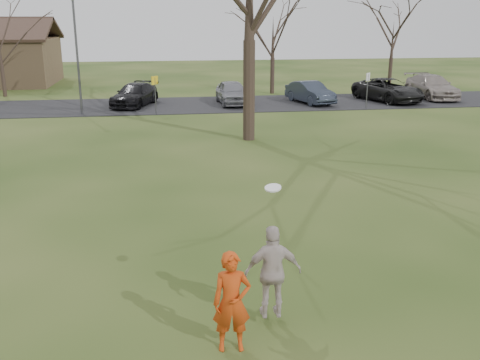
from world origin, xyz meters
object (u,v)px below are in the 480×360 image
Objects in this scene: car_7 at (432,87)px; car_6 at (388,90)px; car_4 at (232,92)px; player_defender at (232,302)px; catching_play at (273,272)px; car_5 at (310,92)px; lamp_post at (76,40)px; car_3 at (135,95)px.

car_6 is at bearing -164.08° from car_7.
car_6 is at bearing -3.41° from car_4.
catching_play reaches higher than player_defender.
lamp_post is at bearing 172.43° from car_5.
player_defender is 0.38× the size of car_3.
player_defender is 1.04m from catching_play.
car_7 is at bearing 8.00° from lamp_post.
catching_play is at bearing -121.11° from car_7.
car_3 is at bearing 43.00° from lamp_post.
player_defender is 0.42× the size of car_5.
lamp_post reaches higher than car_6.
player_defender is at bearing -124.18° from car_5.
car_7 is at bearing 60.40° from player_defender.
car_4 is 0.82× the size of car_6.
car_7 is (3.37, 0.91, 0.03)m from car_6.
car_5 is 0.79× the size of car_7.
car_3 is 0.88× the size of car_6.
catching_play is 23.24m from lamp_post.
car_5 is (10.58, -0.57, 0.01)m from car_3.
car_6 is at bearing 63.07° from catching_play.
catching_play is (-12.39, -24.40, 0.24)m from car_6.
car_6 is (13.19, 25.06, -0.10)m from player_defender.
car_7 reaches higher than car_5.
car_7 is (8.44, 1.05, 0.08)m from car_5.
car_5 is at bearing 8.56° from lamp_post.
car_3 is at bearing -177.74° from car_7.
lamp_post reaches higher than car_5.
car_4 is (3.36, 25.25, -0.09)m from player_defender.
catching_play is at bearing -134.24° from car_6.
lamp_post is (-8.58, -2.35, 3.23)m from car_4.
lamp_post is at bearing 105.14° from catching_play.
catching_play is (-15.76, -25.31, 0.21)m from car_7.
lamp_post reaches higher than catching_play.
car_7 is at bearing -2.19° from car_6.
car_5 is at bearing -172.09° from car_7.
car_5 is 0.63× the size of lamp_post.
car_5 is at bearing 73.20° from catching_play.
lamp_post is at bearing 105.76° from player_defender.
car_5 is (8.12, 24.92, -0.14)m from player_defender.
car_4 is 24.73m from catching_play.
car_5 is at bearing 164.29° from car_6.
car_7 is at bearing 58.09° from catching_play.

